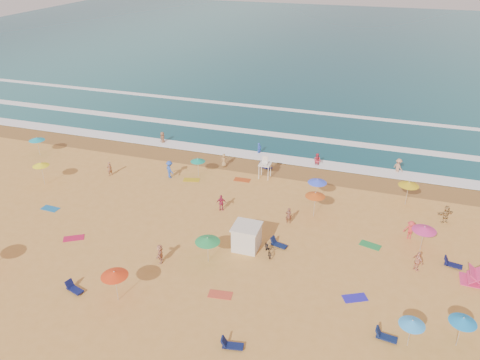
% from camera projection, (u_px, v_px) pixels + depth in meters
% --- Properties ---
extents(ground, '(220.00, 220.00, 0.00)m').
position_uv_depth(ground, '(239.00, 228.00, 40.89)').
color(ground, gold).
rests_on(ground, ground).
extents(ocean, '(220.00, 140.00, 0.18)m').
position_uv_depth(ocean, '(348.00, 44.00, 111.71)').
color(ocean, '#0C4756').
rests_on(ocean, ground).
extents(wet_sand, '(220.00, 220.00, 0.00)m').
position_uv_depth(wet_sand, '(274.00, 168.00, 51.43)').
color(wet_sand, olive).
rests_on(wet_sand, ground).
extents(surf_foam, '(200.00, 18.70, 0.05)m').
position_uv_depth(surf_foam, '(291.00, 139.00, 58.82)').
color(surf_foam, white).
rests_on(surf_foam, ground).
extents(cabana, '(2.00, 2.00, 2.00)m').
position_uv_depth(cabana, '(247.00, 237.00, 37.88)').
color(cabana, silver).
rests_on(cabana, ground).
extents(cabana_roof, '(2.20, 2.20, 0.12)m').
position_uv_depth(cabana_roof, '(247.00, 227.00, 37.39)').
color(cabana_roof, silver).
rests_on(cabana_roof, cabana).
extents(bicycle, '(1.45, 1.97, 0.99)m').
position_uv_depth(bicycle, '(268.00, 249.00, 37.34)').
color(bicycle, black).
rests_on(bicycle, ground).
extents(lifeguard_stand, '(1.20, 1.20, 2.10)m').
position_uv_depth(lifeguard_stand, '(265.00, 169.00, 49.03)').
color(lifeguard_stand, white).
rests_on(lifeguard_stand, ground).
extents(beach_umbrellas, '(63.04, 23.17, 0.80)m').
position_uv_depth(beach_umbrellas, '(279.00, 218.00, 38.39)').
color(beach_umbrellas, '#CE5215').
rests_on(beach_umbrellas, ground).
extents(loungers, '(51.48, 25.89, 0.34)m').
position_uv_depth(loungers, '(265.00, 265.00, 36.07)').
color(loungers, navy).
rests_on(loungers, ground).
extents(towels, '(47.17, 25.88, 0.03)m').
position_uv_depth(towels, '(254.00, 245.00, 38.65)').
color(towels, '#BC1745').
rests_on(towels, ground).
extents(beachgoers, '(44.45, 23.53, 2.14)m').
position_uv_depth(beachgoers, '(267.00, 188.00, 45.75)').
color(beachgoers, '#B72D55').
rests_on(beachgoers, ground).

